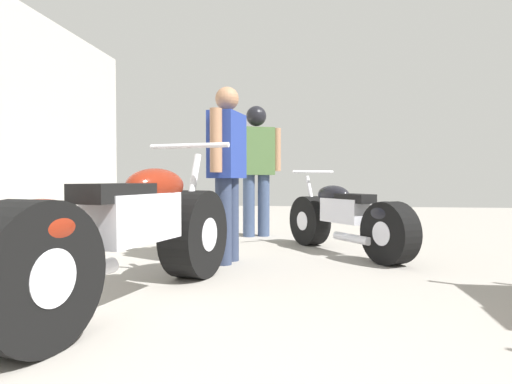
# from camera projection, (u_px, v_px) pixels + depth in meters

# --- Properties ---
(ground_plane) EXTENTS (17.04, 17.04, 0.00)m
(ground_plane) POSITION_uv_depth(u_px,v_px,m) (262.00, 275.00, 3.37)
(ground_plane) COLOR gray
(motorcycle_maroon_cruiser) EXTENTS (0.83, 2.19, 1.02)m
(motorcycle_maroon_cruiser) POSITION_uv_depth(u_px,v_px,m) (131.00, 236.00, 2.54)
(motorcycle_maroon_cruiser) COLOR black
(motorcycle_maroon_cruiser) RESTS_ON ground_plane
(motorcycle_black_naked) EXTENTS (1.17, 1.62, 0.85)m
(motorcycle_black_naked) POSITION_uv_depth(u_px,v_px,m) (347.00, 219.00, 4.31)
(motorcycle_black_naked) COLOR black
(motorcycle_black_naked) RESTS_ON ground_plane
(mechanic_in_blue) EXTENTS (0.30, 0.64, 1.58)m
(mechanic_in_blue) POSITION_uv_depth(u_px,v_px,m) (227.00, 164.00, 3.85)
(mechanic_in_blue) COLOR #2D3851
(mechanic_in_blue) RESTS_ON ground_plane
(mechanic_with_helmet) EXTENTS (0.66, 0.38, 1.71)m
(mechanic_with_helmet) POSITION_uv_depth(u_px,v_px,m) (256.00, 158.00, 5.61)
(mechanic_with_helmet) COLOR #384766
(mechanic_with_helmet) RESTS_ON ground_plane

